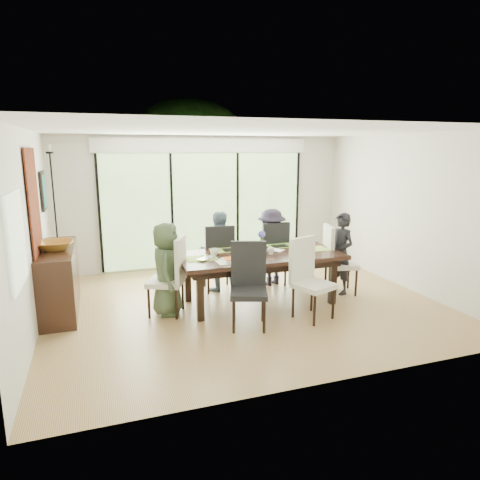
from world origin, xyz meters
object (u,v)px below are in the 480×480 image
object	(u,v)px
person_far_left	(218,251)
cup_b	(271,251)
chair_right_end	(342,259)
laptop	(209,259)
chair_near_left	(249,286)
person_left_end	(167,269)
vase	(262,249)
cup_a	(215,252)
chair_far_right	(271,252)
chair_near_right	(314,279)
cup_c	(302,246)
bowl	(55,245)
chair_left_end	(165,276)
person_far_right	(271,247)
table_top	(260,256)
sideboard	(59,280)
chair_far_left	(218,257)
person_right_end	(341,253)

from	to	relation	value
person_far_left	cup_b	bearing A→B (deg)	119.90
chair_right_end	laptop	world-z (taller)	chair_right_end
chair_near_left	person_left_end	size ratio (longest dim) A/B	0.85
vase	cup_a	world-z (taller)	vase
vase	chair_near_left	bearing A→B (deg)	-120.87
chair_far_right	vase	xyz separation A→B (m)	(-0.50, -0.80, 0.28)
chair_near_right	laptop	xyz separation A→B (m)	(-1.35, 0.77, 0.23)
chair_near_right	cup_c	xyz separation A→B (m)	(0.30, 0.97, 0.27)
chair_far_right	cup_c	bearing A→B (deg)	108.86
laptop	bowl	bearing A→B (deg)	124.53
chair_left_end	person_far_right	world-z (taller)	person_far_right
table_top	bowl	bearing A→B (deg)	169.71
chair_near_right	sideboard	world-z (taller)	chair_near_right
chair_far_left	vase	bearing A→B (deg)	127.99
chair_near_right	cup_b	distance (m)	0.89
vase	person_far_right	bearing A→B (deg)	57.34
chair_near_right	person_far_right	xyz separation A→B (m)	(0.05, 1.70, 0.10)
chair_right_end	person_far_right	xyz separation A→B (m)	(-0.95, 0.83, 0.10)
person_far_right	vase	xyz separation A→B (m)	(-0.50, -0.78, 0.18)
chair_far_right	table_top	bearing A→B (deg)	57.52
chair_near_right	cup_a	bearing A→B (deg)	119.05
chair_near_right	chair_far_left	bearing A→B (deg)	98.33
chair_far_right	cup_a	world-z (taller)	chair_far_right
chair_near_left	sideboard	bearing A→B (deg)	167.74
person_far_right	cup_a	size ratio (longest dim) A/B	10.40
sideboard	bowl	xyz separation A→B (m)	(0.00, -0.10, 0.56)
person_right_end	person_far_right	bearing A→B (deg)	-142.65
person_far_right	bowl	xyz separation A→B (m)	(-3.56, -0.28, 0.35)
person_right_end	vase	bearing A→B (deg)	-102.90
table_top	bowl	world-z (taller)	bowl
vase	cup_b	world-z (taller)	vase
person_right_end	vase	xyz separation A→B (m)	(-1.43, 0.05, 0.18)
chair_left_end	vase	distance (m)	1.58
cup_b	person_left_end	bearing A→B (deg)	176.49
chair_far_right	person_far_right	xyz separation A→B (m)	(0.00, -0.02, 0.10)
person_left_end	laptop	size ratio (longest dim) A/B	3.91
cup_c	bowl	xyz separation A→B (m)	(-3.81, 0.45, 0.19)
person_right_end	cup_a	size ratio (longest dim) A/B	10.40
chair_far_right	person_far_left	xyz separation A→B (m)	(-1.00, -0.02, 0.10)
person_far_left	sideboard	distance (m)	2.57
table_top	vase	xyz separation A→B (m)	(0.05, 0.05, 0.10)
chair_right_end	chair_far_left	xyz separation A→B (m)	(-1.95, 0.85, 0.00)
person_far_left	bowl	world-z (taller)	person_far_left
chair_right_end	person_left_end	size ratio (longest dim) A/B	0.85
chair_near_right	cup_b	size ratio (longest dim) A/B	11.00
chair_far_right	chair_near_right	distance (m)	1.72
person_right_end	laptop	world-z (taller)	person_right_end
sideboard	table_top	bearing A→B (deg)	-12.12
chair_far_left	cup_b	distance (m)	1.15
vase	cup_b	size ratio (longest dim) A/B	1.20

